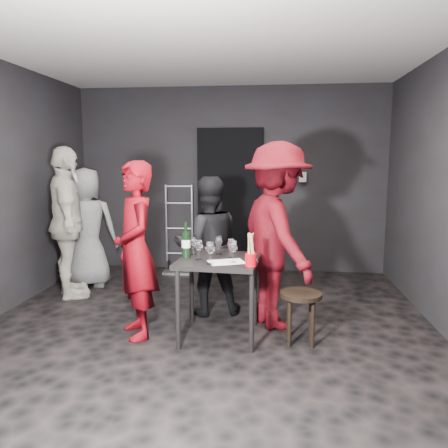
# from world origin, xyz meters

# --- Properties ---
(floor) EXTENTS (4.50, 5.00, 0.02)m
(floor) POSITION_xyz_m (0.00, 0.00, 0.00)
(floor) COLOR black
(floor) RESTS_ON ground
(ceiling) EXTENTS (4.50, 5.00, 0.02)m
(ceiling) POSITION_xyz_m (0.00, 0.00, 2.70)
(ceiling) COLOR silver
(ceiling) RESTS_ON ground
(wall_back) EXTENTS (4.50, 0.04, 2.70)m
(wall_back) POSITION_xyz_m (0.00, 2.50, 1.35)
(wall_back) COLOR black
(wall_back) RESTS_ON ground
(wall_front) EXTENTS (4.50, 0.04, 2.70)m
(wall_front) POSITION_xyz_m (0.00, -2.50, 1.35)
(wall_front) COLOR black
(wall_front) RESTS_ON ground
(doorway) EXTENTS (0.95, 0.10, 2.10)m
(doorway) POSITION_xyz_m (0.00, 2.44, 1.05)
(doorway) COLOR black
(doorway) RESTS_ON ground
(wallbox_upper) EXTENTS (0.12, 0.06, 0.12)m
(wallbox_upper) POSITION_xyz_m (0.85, 2.45, 1.45)
(wallbox_upper) COLOR #B7B7B2
(wallbox_upper) RESTS_ON wall_back
(wallbox_lower) EXTENTS (0.10, 0.06, 0.14)m
(wallbox_lower) POSITION_xyz_m (1.05, 2.45, 1.40)
(wallbox_lower) COLOR #B7B7B2
(wallbox_lower) RESTS_ON wall_back
(hand_truck) EXTENTS (0.43, 0.36, 1.29)m
(hand_truck) POSITION_xyz_m (-0.74, 2.25, 0.23)
(hand_truck) COLOR #B2B2B7
(hand_truck) RESTS_ON floor
(tasting_table) EXTENTS (0.72, 0.72, 0.75)m
(tasting_table) POSITION_xyz_m (0.15, -0.05, 0.65)
(tasting_table) COLOR black
(tasting_table) RESTS_ON floor
(stool) EXTENTS (0.37, 0.37, 0.47)m
(stool) POSITION_xyz_m (0.90, -0.11, 0.38)
(stool) COLOR #37261E
(stool) RESTS_ON floor
(server_red) EXTENTS (0.70, 0.78, 1.80)m
(server_red) POSITION_xyz_m (-0.62, -0.10, 0.90)
(server_red) COLOR maroon
(server_red) RESTS_ON floor
(woman_black) EXTENTS (0.78, 0.56, 1.45)m
(woman_black) POSITION_xyz_m (-0.05, 0.58, 0.73)
(woman_black) COLOR black
(woman_black) RESTS_ON floor
(man_maroon) EXTENTS (1.22, 1.57, 2.21)m
(man_maroon) POSITION_xyz_m (0.67, 0.30, 1.11)
(man_maroon) COLOR #4E060E
(man_maroon) RESTS_ON floor
(bystander_cream) EXTENTS (1.17, 1.41, 2.18)m
(bystander_cream) POSITION_xyz_m (-1.79, 0.94, 1.09)
(bystander_cream) COLOR beige
(bystander_cream) RESTS_ON floor
(bystander_grey) EXTENTS (0.84, 0.53, 1.60)m
(bystander_grey) POSITION_xyz_m (-1.76, 1.41, 0.80)
(bystander_grey) COLOR slate
(bystander_grey) RESTS_ON floor
(tasting_mat) EXTENTS (0.36, 0.31, 0.00)m
(tasting_mat) POSITION_xyz_m (0.23, -0.19, 0.75)
(tasting_mat) COLOR white
(tasting_mat) RESTS_ON tasting_table
(wine_glass_a) EXTENTS (0.09, 0.09, 0.20)m
(wine_glass_a) POSITION_xyz_m (-0.03, -0.13, 0.85)
(wine_glass_a) COLOR white
(wine_glass_a) RESTS_ON tasting_table
(wine_glass_b) EXTENTS (0.09, 0.09, 0.18)m
(wine_glass_b) POSITION_xyz_m (-0.11, 0.08, 0.84)
(wine_glass_b) COLOR white
(wine_glass_b) RESTS_ON tasting_table
(wine_glass_c) EXTENTS (0.09, 0.09, 0.19)m
(wine_glass_c) POSITION_xyz_m (0.12, 0.12, 0.85)
(wine_glass_c) COLOR white
(wine_glass_c) RESTS_ON tasting_table
(wine_glass_d) EXTENTS (0.09, 0.09, 0.22)m
(wine_glass_d) POSITION_xyz_m (0.10, -0.29, 0.86)
(wine_glass_d) COLOR white
(wine_glass_d) RESTS_ON tasting_table
(wine_glass_e) EXTENTS (0.08, 0.08, 0.21)m
(wine_glass_e) POSITION_xyz_m (0.29, -0.19, 0.86)
(wine_glass_e) COLOR white
(wine_glass_e) RESTS_ON tasting_table
(wine_glass_f) EXTENTS (0.09, 0.09, 0.19)m
(wine_glass_f) POSITION_xyz_m (0.26, -0.01, 0.85)
(wine_glass_f) COLOR white
(wine_glass_f) RESTS_ON tasting_table
(wine_bottle) EXTENTS (0.08, 0.08, 0.33)m
(wine_bottle) POSITION_xyz_m (-0.16, -0.03, 0.88)
(wine_bottle) COLOR black
(wine_bottle) RESTS_ON tasting_table
(breadstick_cup) EXTENTS (0.10, 0.10, 0.31)m
(breadstick_cup) POSITION_xyz_m (0.46, -0.31, 0.89)
(breadstick_cup) COLOR #B2040F
(breadstick_cup) RESTS_ON tasting_table
(reserved_card) EXTENTS (0.10, 0.14, 0.10)m
(reserved_card) POSITION_xyz_m (0.45, -0.13, 0.80)
(reserved_card) COLOR white
(reserved_card) RESTS_ON tasting_table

